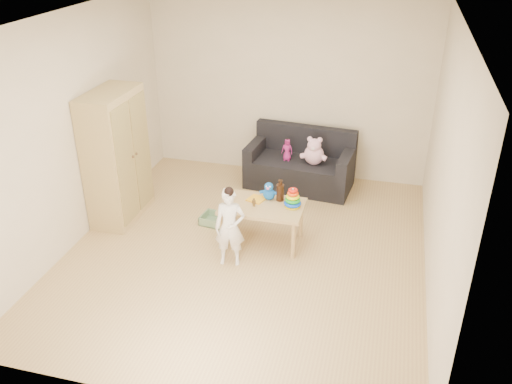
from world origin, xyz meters
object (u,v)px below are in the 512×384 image
(sofa, at_px, (299,173))
(play_table, at_px, (262,224))
(toddler, at_px, (230,228))
(wardrobe, at_px, (116,157))

(sofa, distance_m, play_table, 1.57)
(sofa, xyz_separation_m, toddler, (-0.39, -2.07, 0.24))
(play_table, distance_m, toddler, 0.59)
(play_table, bearing_deg, sofa, 84.45)
(toddler, bearing_deg, play_table, 54.13)
(sofa, distance_m, toddler, 2.12)
(wardrobe, height_order, toddler, wardrobe)
(sofa, height_order, toddler, toddler)
(sofa, relative_size, play_table, 1.53)
(wardrobe, distance_m, toddler, 1.82)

